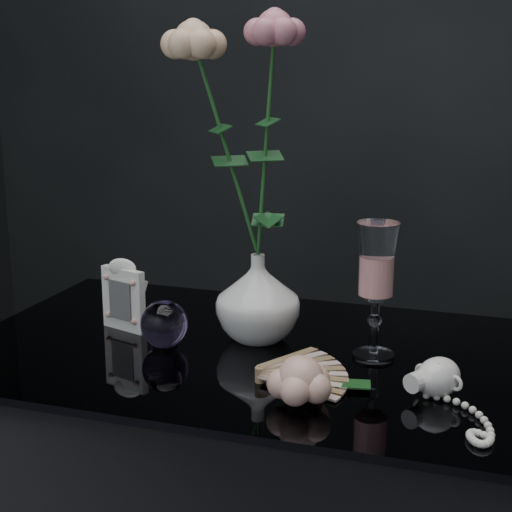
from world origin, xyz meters
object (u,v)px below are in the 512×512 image
(vase, at_px, (258,298))
(loose_rose, at_px, (300,380))
(picture_frame, at_px, (123,294))
(pearl_jar, at_px, (438,375))
(wine_glass, at_px, (376,291))
(paperweight, at_px, (164,324))

(vase, xyz_separation_m, loose_rose, (0.13, -0.22, -0.04))
(vase, bearing_deg, picture_frame, -173.97)
(vase, height_order, pearl_jar, vase)
(wine_glass, height_order, pearl_jar, wine_glass)
(loose_rose, height_order, pearl_jar, loose_rose)
(vase, height_order, paperweight, vase)
(vase, bearing_deg, loose_rose, -58.97)
(picture_frame, bearing_deg, loose_rose, -10.16)
(wine_glass, xyz_separation_m, pearl_jar, (0.11, -0.11, -0.08))
(loose_rose, relative_size, pearl_jar, 0.97)
(wine_glass, height_order, picture_frame, wine_glass)
(wine_glass, xyz_separation_m, picture_frame, (-0.43, -0.00, -0.04))
(picture_frame, bearing_deg, pearl_jar, 6.34)
(wine_glass, bearing_deg, paperweight, -169.83)
(paperweight, bearing_deg, picture_frame, 151.26)
(paperweight, relative_size, pearl_jar, 0.38)
(paperweight, distance_m, loose_rose, 0.30)
(paperweight, bearing_deg, wine_glass, 10.17)
(vase, xyz_separation_m, picture_frame, (-0.23, -0.02, -0.01))
(paperweight, height_order, pearl_jar, paperweight)
(paperweight, xyz_separation_m, loose_rose, (0.26, -0.14, -0.01))
(vase, bearing_deg, wine_glass, -6.06)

